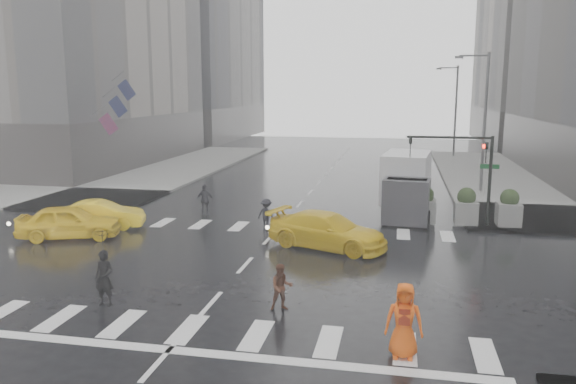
% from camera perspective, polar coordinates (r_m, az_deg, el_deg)
% --- Properties ---
extents(ground, '(120.00, 120.00, 0.00)m').
position_cam_1_polar(ground, '(21.84, -4.38, -7.42)').
color(ground, black).
rests_on(ground, ground).
extents(sidewalk_nw, '(35.00, 35.00, 0.15)m').
position_cam_1_polar(sidewalk_nw, '(45.66, -22.35, 1.26)').
color(sidewalk_nw, gray).
rests_on(sidewalk_nw, ground).
extents(road_markings, '(18.00, 48.00, 0.01)m').
position_cam_1_polar(road_markings, '(21.84, -4.38, -7.41)').
color(road_markings, silver).
rests_on(road_markings, ground).
extents(traffic_signal_pole, '(4.45, 0.42, 4.50)m').
position_cam_1_polar(traffic_signal_pole, '(28.43, 17.93, 2.89)').
color(traffic_signal_pole, black).
rests_on(traffic_signal_pole, ground).
extents(street_lamp_near, '(2.15, 0.22, 9.00)m').
position_cam_1_polar(street_lamp_near, '(38.41, 19.19, 7.22)').
color(street_lamp_near, '#59595B').
rests_on(street_lamp_near, ground).
extents(street_lamp_far, '(2.15, 0.22, 9.00)m').
position_cam_1_polar(street_lamp_far, '(58.28, 16.55, 8.23)').
color(street_lamp_far, '#59595B').
rests_on(street_lamp_far, ground).
extents(planter_west, '(1.10, 1.10, 1.80)m').
position_cam_1_polar(planter_west, '(28.81, 13.68, -1.31)').
color(planter_west, gray).
rests_on(planter_west, ground).
extents(planter_mid, '(1.10, 1.10, 1.80)m').
position_cam_1_polar(planter_mid, '(28.97, 17.64, -1.44)').
color(planter_mid, gray).
rests_on(planter_mid, ground).
extents(planter_east, '(1.10, 1.10, 1.80)m').
position_cam_1_polar(planter_east, '(29.27, 21.53, -1.57)').
color(planter_east, gray).
rests_on(planter_east, ground).
extents(flag_cluster, '(2.87, 3.06, 4.69)m').
position_cam_1_polar(flag_cluster, '(43.77, -17.24, 8.55)').
color(flag_cluster, '#59595B').
rests_on(flag_cluster, ground).
extents(pedestrian_black, '(1.01, 1.03, 2.43)m').
position_cam_1_polar(pedestrian_black, '(18.35, -18.27, -6.22)').
color(pedestrian_black, black).
rests_on(pedestrian_black, ground).
extents(pedestrian_brown, '(0.86, 0.77, 1.45)m').
position_cam_1_polar(pedestrian_brown, '(17.34, -0.66, -9.64)').
color(pedestrian_brown, '#472619').
rests_on(pedestrian_brown, ground).
extents(pedestrian_orange, '(0.95, 0.62, 1.95)m').
position_cam_1_polar(pedestrian_orange, '(14.66, 11.71, -12.66)').
color(pedestrian_orange, '#F05711').
rests_on(pedestrian_orange, ground).
extents(pedestrian_far_a, '(0.97, 0.60, 1.65)m').
position_cam_1_polar(pedestrian_far_a, '(30.43, -8.42, -0.83)').
color(pedestrian_far_a, black).
rests_on(pedestrian_far_a, ground).
extents(pedestrian_far_b, '(1.13, 0.88, 1.54)m').
position_cam_1_polar(pedestrian_far_b, '(26.91, -2.19, -2.30)').
color(pedestrian_far_b, black).
rests_on(pedestrian_far_b, ground).
extents(taxi_front, '(4.83, 3.17, 1.53)m').
position_cam_1_polar(taxi_front, '(27.30, -21.34, -2.84)').
color(taxi_front, yellow).
rests_on(taxi_front, ground).
extents(taxi_mid, '(4.34, 2.58, 1.35)m').
position_cam_1_polar(taxi_mid, '(28.76, -18.48, -2.20)').
color(taxi_mid, yellow).
rests_on(taxi_mid, ground).
extents(taxi_rear, '(5.04, 3.51, 1.51)m').
position_cam_1_polar(taxi_rear, '(23.97, 4.03, -3.93)').
color(taxi_rear, yellow).
rests_on(taxi_rear, ground).
extents(box_truck, '(2.32, 6.19, 3.29)m').
position_cam_1_polar(box_truck, '(30.60, 11.93, 0.90)').
color(box_truck, silver).
rests_on(box_truck, ground).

